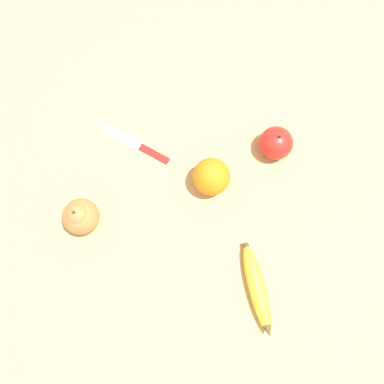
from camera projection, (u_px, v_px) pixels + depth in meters
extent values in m
plane|color=tan|center=(176.00, 196.00, 0.85)|extent=(3.00, 3.00, 0.00)
ellipsoid|color=yellow|center=(257.00, 288.00, 0.79)|extent=(0.19, 0.09, 0.03)
cone|color=brown|center=(269.00, 331.00, 0.76)|extent=(0.03, 0.03, 0.03)
sphere|color=brown|center=(246.00, 246.00, 0.81)|extent=(0.01, 0.01, 0.01)
sphere|color=orange|center=(211.00, 177.00, 0.82)|extent=(0.08, 0.08, 0.08)
sphere|color=#B2753D|center=(81.00, 217.00, 0.80)|extent=(0.08, 0.08, 0.08)
sphere|color=#B2753D|center=(78.00, 215.00, 0.78)|extent=(0.05, 0.05, 0.05)
cylinder|color=#4C3319|center=(74.00, 212.00, 0.75)|extent=(0.01, 0.01, 0.02)
ellipsoid|color=red|center=(276.00, 143.00, 0.84)|extent=(0.08, 0.08, 0.07)
cylinder|color=#4C3319|center=(280.00, 136.00, 0.80)|extent=(0.00, 0.00, 0.01)
cube|color=silver|center=(122.00, 137.00, 0.88)|extent=(0.06, 0.10, 0.00)
cube|color=red|center=(154.00, 154.00, 0.87)|extent=(0.05, 0.08, 0.01)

